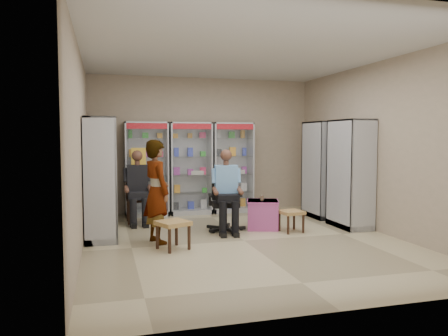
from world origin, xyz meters
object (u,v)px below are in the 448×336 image
object	(u,v)px
cabinet_back_mid	(190,168)
cabinet_left_near	(101,179)
wooden_chair	(137,199)
woven_stool_a	(291,221)
woven_stool_b	(173,235)
cabinet_left_far	(101,173)
cabinet_back_right	(232,167)
standing_man	(157,192)
cabinet_right_far	(322,170)
pink_trunk	(263,215)
seated_shopkeeper	(226,193)
cabinet_back_left	(146,169)
cabinet_right_near	(350,174)
office_chair	(225,201)

from	to	relation	value
cabinet_back_mid	cabinet_left_near	xyz separation A→B (m)	(-1.88, -2.03, 0.00)
cabinet_back_mid	wooden_chair	bearing A→B (deg)	-148.69
cabinet_left_near	woven_stool_a	distance (m)	3.35
cabinet_left_near	woven_stool_b	distance (m)	1.60
cabinet_left_far	cabinet_back_mid	bearing A→B (deg)	116.32
cabinet_back_right	standing_man	bearing A→B (deg)	-128.47
cabinet_back_mid	cabinet_left_far	xyz separation A→B (m)	(-1.88, -0.93, 0.00)
wooden_chair	standing_man	xyz separation A→B (m)	(0.17, -1.76, 0.35)
standing_man	cabinet_left_near	bearing A→B (deg)	43.35
cabinet_left_near	woven_stool_a	bearing A→B (deg)	84.75
cabinet_back_right	woven_stool_b	bearing A→B (deg)	-121.20
cabinet_right_far	pink_trunk	xyz separation A→B (m)	(-1.62, -0.80, -0.74)
cabinet_left_far	pink_trunk	distance (m)	3.11
cabinet_right_far	seated_shopkeeper	size ratio (longest dim) A/B	1.46
cabinet_left_far	wooden_chair	size ratio (longest dim) A/B	2.13
cabinet_back_right	cabinet_right_far	world-z (taller)	same
wooden_chair	cabinet_back_right	bearing A→B (deg)	18.75
cabinet_back_left	cabinet_back_mid	distance (m)	0.95
cabinet_left_far	standing_man	xyz separation A→B (m)	(0.85, -1.56, -0.18)
woven_stool_b	cabinet_left_far	bearing A→B (deg)	116.99
seated_shopkeeper	woven_stool_b	distance (m)	1.56
cabinet_right_near	seated_shopkeeper	xyz separation A→B (m)	(-2.32, 0.26, -0.32)
cabinet_back_left	cabinet_right_far	xyz separation A→B (m)	(3.53, -1.13, 0.00)
cabinet_right_near	cabinet_back_right	bearing A→B (deg)	36.16
cabinet_left_far	office_chair	bearing A→B (deg)	65.18
pink_trunk	woven_stool_b	distance (m)	2.08
pink_trunk	standing_man	bearing A→B (deg)	-164.48
cabinet_back_right	pink_trunk	bearing A→B (deg)	-89.57
standing_man	cabinet_right_near	bearing A→B (deg)	-104.34
standing_man	cabinet_right_far	bearing A→B (deg)	-87.80
seated_shopkeeper	cabinet_back_right	bearing A→B (deg)	78.09
cabinet_left_near	cabinet_left_far	bearing A→B (deg)	180.00
cabinet_back_mid	standing_man	size ratio (longest dim) A/B	1.22
cabinet_back_mid	cabinet_back_right	xyz separation A→B (m)	(0.95, 0.00, 0.00)
cabinet_right_near	pink_trunk	size ratio (longest dim) A/B	3.68
woven_stool_a	wooden_chair	bearing A→B (deg)	148.01
cabinet_left_far	seated_shopkeeper	world-z (taller)	cabinet_left_far
pink_trunk	woven_stool_a	bearing A→B (deg)	-44.97
cabinet_back_right	office_chair	distance (m)	2.09
cabinet_right_far	cabinet_left_near	bearing A→B (deg)	101.41
seated_shopkeeper	pink_trunk	world-z (taller)	seated_shopkeeper
cabinet_back_right	seated_shopkeeper	distance (m)	2.11
cabinet_left_near	seated_shopkeeper	bearing A→B (deg)	91.66
cabinet_right_near	standing_man	size ratio (longest dim) A/B	1.22
cabinet_back_right	cabinet_right_near	size ratio (longest dim) A/B	1.00
wooden_chair	woven_stool_a	xyz separation A→B (m)	(2.56, -1.60, -0.28)
cabinet_right_far	standing_man	size ratio (longest dim) A/B	1.22
cabinet_right_near	office_chair	bearing A→B (deg)	82.35
cabinet_back_left	cabinet_left_near	bearing A→B (deg)	-114.61
cabinet_back_left	seated_shopkeeper	xyz separation A→B (m)	(1.21, -1.97, -0.32)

